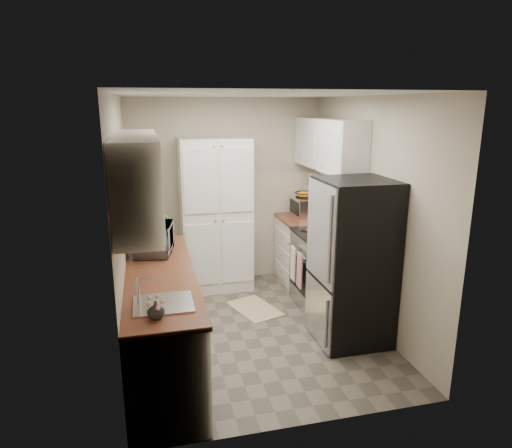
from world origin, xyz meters
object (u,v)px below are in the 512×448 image
at_px(refrigerator, 353,262).
at_px(microwave, 154,239).
at_px(electric_range, 325,269).
at_px(pantry_cabinet, 216,215).
at_px(toaster_oven, 306,207).
at_px(wine_bottle, 156,235).

distance_m(refrigerator, microwave, 2.05).
relative_size(electric_range, microwave, 2.14).
xyz_separation_m(pantry_cabinet, electric_range, (1.17, -0.93, -0.52)).
bearing_deg(toaster_oven, pantry_cabinet, -179.68).
bearing_deg(refrigerator, toaster_oven, 86.10).
bearing_deg(pantry_cabinet, electric_range, -38.22).
height_order(electric_range, microwave, microwave).
distance_m(refrigerator, wine_bottle, 2.09).
bearing_deg(electric_range, toaster_oven, 84.91).
xyz_separation_m(refrigerator, microwave, (-1.96, 0.57, 0.22)).
relative_size(refrigerator, toaster_oven, 3.92).
distance_m(pantry_cabinet, electric_range, 1.58).
bearing_deg(toaster_oven, wine_bottle, -154.94).
relative_size(pantry_cabinet, electric_range, 1.77).
bearing_deg(electric_range, wine_bottle, -178.66).
distance_m(pantry_cabinet, microwave, 1.42).
bearing_deg(wine_bottle, electric_range, 1.34).
bearing_deg(wine_bottle, toaster_oven, 25.88).
distance_m(microwave, toaster_oven, 2.39).
bearing_deg(wine_bottle, microwave, -97.84).
xyz_separation_m(electric_range, toaster_oven, (0.08, 0.95, 0.57)).
bearing_deg(wine_bottle, refrigerator, -21.29).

